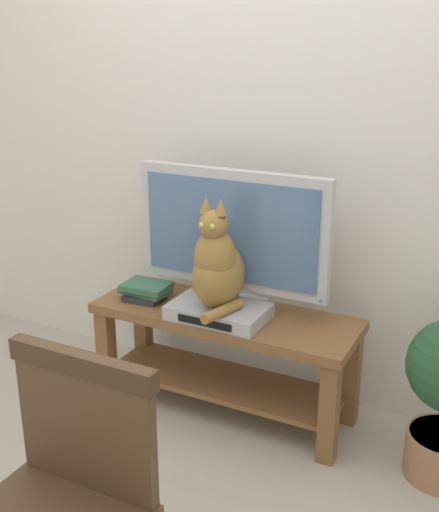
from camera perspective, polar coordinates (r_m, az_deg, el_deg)
ground_plane at (r=2.65m, az=-3.84°, el=-19.50°), size 12.00×12.00×0.00m
back_wall at (r=2.92m, az=5.24°, el=14.06°), size 7.00×0.12×2.80m
tv_stand at (r=2.91m, az=0.45°, el=-7.70°), size 1.19×0.41×0.49m
tv at (r=2.78m, az=1.09°, el=1.91°), size 0.89×0.20×0.63m
media_box at (r=2.77m, az=-0.07°, el=-4.95°), size 0.42×0.27×0.06m
cat at (r=2.68m, az=-0.20°, el=-0.92°), size 0.21×0.35×0.48m
wooden_chair at (r=1.83m, az=-14.06°, el=-20.08°), size 0.46×0.46×0.87m
book_stack at (r=2.98m, az=-6.61°, el=-3.07°), size 0.23×0.17×0.08m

